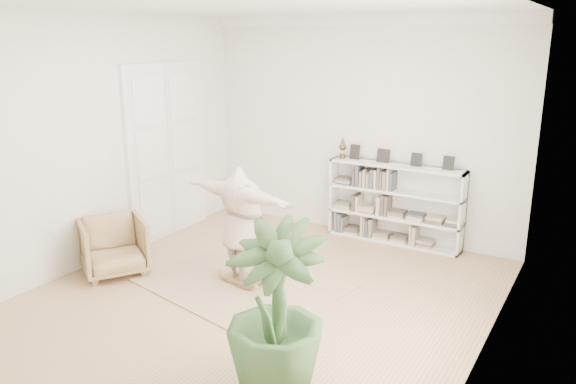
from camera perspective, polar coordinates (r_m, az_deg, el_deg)
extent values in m
plane|color=#95774D|center=(7.41, -2.78, -10.55)|extent=(6.00, 6.00, 0.00)
plane|color=silver|center=(9.42, 7.24, 6.48)|extent=(5.50, 0.00, 5.50)
plane|color=silver|center=(4.72, -23.63, -3.69)|extent=(5.50, 0.00, 5.50)
plane|color=silver|center=(8.63, -18.43, 5.00)|extent=(0.00, 6.00, 6.00)
plane|color=silver|center=(5.80, 20.28, 0.07)|extent=(0.00, 6.00, 6.00)
plane|color=white|center=(6.67, -3.20, 18.47)|extent=(6.00, 6.00, 0.00)
cube|color=white|center=(9.26, 7.46, 16.94)|extent=(5.50, 0.12, 0.18)
cube|color=white|center=(9.56, -12.22, 3.94)|extent=(0.08, 1.78, 2.92)
cube|color=silver|center=(9.26, -13.81, 3.48)|extent=(0.06, 0.78, 2.80)
cube|color=silver|center=(9.83, -10.56, 4.34)|extent=(0.06, 0.78, 2.80)
cube|color=silver|center=(9.62, 4.75, -0.28)|extent=(0.04, 0.35, 1.30)
cube|color=silver|center=(8.94, 17.29, -2.17)|extent=(0.04, 0.35, 1.30)
cube|color=silver|center=(9.36, 11.11, -0.96)|extent=(2.20, 0.04, 1.30)
cube|color=silver|center=(9.42, 10.59, -4.87)|extent=(2.20, 0.35, 0.04)
cube|color=silver|center=(9.29, 10.72, -2.50)|extent=(2.20, 0.35, 0.04)
cube|color=silver|center=(9.17, 10.85, 0.06)|extent=(2.20, 0.35, 0.04)
cube|color=silver|center=(9.07, 10.98, 2.62)|extent=(2.20, 0.35, 0.04)
cube|color=black|center=(9.35, 6.81, 4.06)|extent=(0.18, 0.07, 0.24)
cube|color=black|center=(9.17, 9.66, 3.72)|extent=(0.18, 0.07, 0.24)
cube|color=black|center=(8.99, 12.93, 3.32)|extent=(0.18, 0.07, 0.24)
cube|color=black|center=(8.86, 16.00, 2.93)|extent=(0.18, 0.07, 0.24)
imported|color=tan|center=(8.32, -17.30, -5.29)|extent=(1.19, 1.19, 0.80)
cube|color=tan|center=(7.77, -4.58, -9.21)|extent=(2.85, 2.46, 0.02)
cube|color=brown|center=(7.74, -4.59, -8.76)|extent=(0.58, 0.41, 0.03)
cube|color=brown|center=(7.76, -4.58, -9.01)|extent=(0.36, 0.12, 0.04)
cube|color=brown|center=(7.76, -4.58, -9.01)|extent=(0.36, 0.12, 0.04)
cube|color=brown|center=(7.74, -4.59, -8.76)|extent=(0.21, 0.09, 0.11)
cube|color=brown|center=(7.74, -4.59, -8.76)|extent=(0.21, 0.09, 0.11)
imported|color=#BDA18E|center=(7.44, -4.72, -2.92)|extent=(1.97, 0.89, 1.55)
imported|color=#2D4D26|center=(5.26, -1.27, -11.88)|extent=(1.06, 1.06, 1.66)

